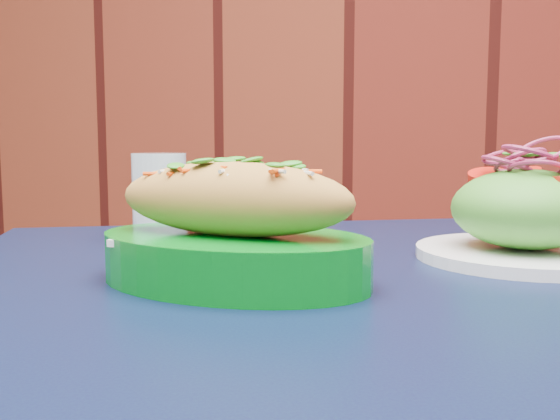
# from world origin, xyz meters

# --- Properties ---
(cafe_table) EXTENTS (1.05, 1.05, 0.75)m
(cafe_table) POSITION_xyz_m (0.18, 1.71, 0.66)
(cafe_table) COLOR black
(cafe_table) RESTS_ON ground
(banh_mi_basket) EXTENTS (0.27, 0.20, 0.11)m
(banh_mi_basket) POSITION_xyz_m (0.07, 1.66, 0.80)
(banh_mi_basket) COLOR #006F14
(banh_mi_basket) RESTS_ON cafe_table
(salad_plate) EXTENTS (0.22, 0.22, 0.12)m
(salad_plate) POSITION_xyz_m (0.33, 1.84, 0.80)
(salad_plate) COLOR white
(salad_plate) RESTS_ON cafe_table
(water_glass) EXTENTS (0.07, 0.07, 0.11)m
(water_glass) POSITION_xyz_m (-0.09, 1.87, 0.80)
(water_glass) COLOR silver
(water_glass) RESTS_ON cafe_table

